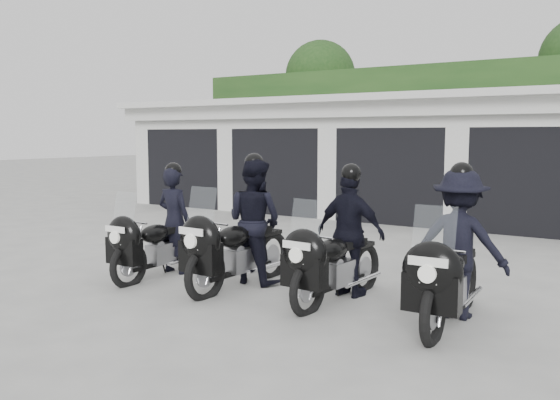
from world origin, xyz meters
The scene contains 7 objects.
ground centered at (0.00, 0.00, 0.00)m, with size 80.00×80.00×0.00m, color #A2A19C.
garage_block centered at (0.00, 8.06, 1.42)m, with size 16.40×6.80×2.96m.
background_vegetation centered at (0.37, 12.92, 2.77)m, with size 20.00×3.90×5.80m.
police_bike_a centered at (-0.81, -0.98, 0.67)m, with size 0.57×1.94×1.69m.
police_bike_b centered at (0.51, -0.73, 0.78)m, with size 0.87×2.13×1.85m.
police_bike_c centered at (1.94, -0.63, 0.74)m, with size 0.99×2.00×1.74m.
police_bike_d centered at (3.36, -0.76, 0.77)m, with size 1.10×2.07×1.80m.
Camera 1 is at (5.19, -7.14, 2.04)m, focal length 38.00 mm.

